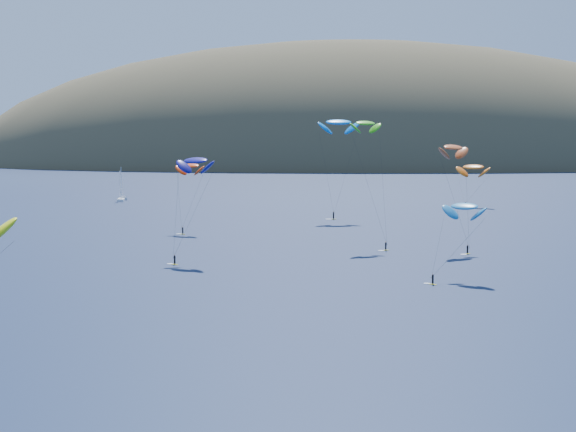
# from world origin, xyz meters

# --- Properties ---
(island) EXTENTS (730.00, 300.00, 210.00)m
(island) POSITION_xyz_m (39.40, 562.36, -10.74)
(island) COLOR #3D3526
(island) RESTS_ON ground
(sailboat) EXTENTS (9.65, 8.27, 11.72)m
(sailboat) POSITION_xyz_m (-70.78, 215.45, 0.96)
(sailboat) COLOR white
(sailboat) RESTS_ON ground
(kitesurfer_1) EXTENTS (8.08, 9.85, 17.48)m
(kitesurfer_1) POSITION_xyz_m (-33.75, 131.89, 15.39)
(kitesurfer_1) COLOR yellow
(kitesurfer_1) RESTS_ON ground
(kitesurfer_3) EXTENTS (8.14, 12.74, 26.98)m
(kitesurfer_3) POSITION_xyz_m (5.90, 111.02, 24.98)
(kitesurfer_3) COLOR yellow
(kitesurfer_3) RESTS_ON ground
(kitesurfer_4) EXTENTS (11.32, 6.64, 28.97)m
(kitesurfer_4) POSITION_xyz_m (1.78, 161.72, 25.96)
(kitesurfer_4) COLOR yellow
(kitesurfer_4) RESTS_ON ground
(kitesurfer_5) EXTENTS (10.11, 10.40, 13.43)m
(kitesurfer_5) POSITION_xyz_m (19.33, 72.36, 11.41)
(kitesurfer_5) COLOR yellow
(kitesurfer_5) RESTS_ON ground
(kitesurfer_9) EXTENTS (8.19, 12.24, 22.36)m
(kitesurfer_9) POSITION_xyz_m (22.96, 105.30, 20.15)
(kitesurfer_9) COLOR yellow
(kitesurfer_9) RESTS_ON ground
(kitesurfer_10) EXTENTS (8.62, 11.21, 20.23)m
(kitesurfer_10) POSITION_xyz_m (-26.15, 90.37, 18.00)
(kitesurfer_10) COLOR yellow
(kitesurfer_10) RESTS_ON ground
(kitesurfer_11) EXTENTS (11.68, 14.51, 15.44)m
(kitesurfer_11) POSITION_xyz_m (45.51, 200.69, 12.42)
(kitesurfer_11) COLOR yellow
(kitesurfer_11) RESTS_ON ground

